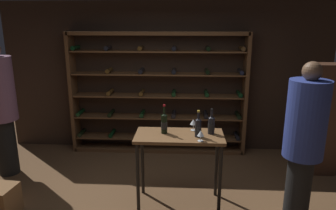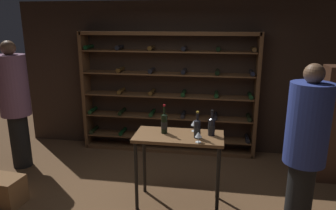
% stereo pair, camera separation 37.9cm
% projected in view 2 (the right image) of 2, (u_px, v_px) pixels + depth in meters
% --- Properties ---
extents(back_wall, '(5.81, 0.10, 2.66)m').
position_uv_depth(back_wall, '(177.00, 77.00, 5.60)').
color(back_wall, '#332319').
rests_on(back_wall, ground).
extents(wine_rack, '(3.11, 0.32, 2.15)m').
position_uv_depth(wine_rack, '(168.00, 94.00, 5.49)').
color(wine_rack, brown).
rests_on(wine_rack, ground).
extents(tasting_table, '(1.10, 0.53, 0.95)m').
position_uv_depth(tasting_table, '(179.00, 145.00, 3.86)').
color(tasting_table, brown).
rests_on(tasting_table, ground).
extents(person_bystander_red_print, '(0.46, 0.46, 2.04)m').
position_uv_depth(person_bystander_red_print, '(15.00, 100.00, 4.85)').
color(person_bystander_red_print, black).
rests_on(person_bystander_red_print, ground).
extents(person_guest_plum_blouse, '(0.44, 0.44, 1.90)m').
position_uv_depth(person_guest_plum_blouse, '(306.00, 143.00, 3.33)').
color(person_guest_plum_blouse, black).
rests_on(person_guest_plum_blouse, ground).
extents(wine_crate, '(0.51, 0.39, 0.38)m').
position_uv_depth(wine_crate, '(4.00, 191.00, 4.01)').
color(wine_crate, brown).
rests_on(wine_crate, ground).
extents(display_cabinet, '(0.44, 0.36, 1.71)m').
position_uv_depth(display_cabinet, '(336.00, 125.00, 4.50)').
color(display_cabinet, '#4C2D1E').
rests_on(display_cabinet, ground).
extents(wine_bottle_red_label, '(0.08, 0.08, 0.33)m').
position_uv_depth(wine_bottle_red_label, '(197.00, 128.00, 3.71)').
color(wine_bottle_red_label, black).
rests_on(wine_bottle_red_label, tasting_table).
extents(wine_bottle_amber_reserve, '(0.08, 0.08, 0.37)m').
position_uv_depth(wine_bottle_amber_reserve, '(164.00, 123.00, 3.86)').
color(wine_bottle_amber_reserve, black).
rests_on(wine_bottle_amber_reserve, tasting_table).
extents(wine_bottle_green_slim, '(0.09, 0.09, 0.32)m').
position_uv_depth(wine_bottle_green_slim, '(212.00, 126.00, 3.79)').
color(wine_bottle_green_slim, black).
rests_on(wine_bottle_green_slim, tasting_table).
extents(wine_glass_stemmed_left, '(0.08, 0.08, 0.13)m').
position_uv_depth(wine_glass_stemmed_left, '(198.00, 135.00, 3.57)').
color(wine_glass_stemmed_left, silver).
rests_on(wine_glass_stemmed_left, tasting_table).
extents(wine_glass_stemmed_center, '(0.08, 0.08, 0.15)m').
position_uv_depth(wine_glass_stemmed_center, '(194.00, 123.00, 3.93)').
color(wine_glass_stemmed_center, silver).
rests_on(wine_glass_stemmed_center, tasting_table).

